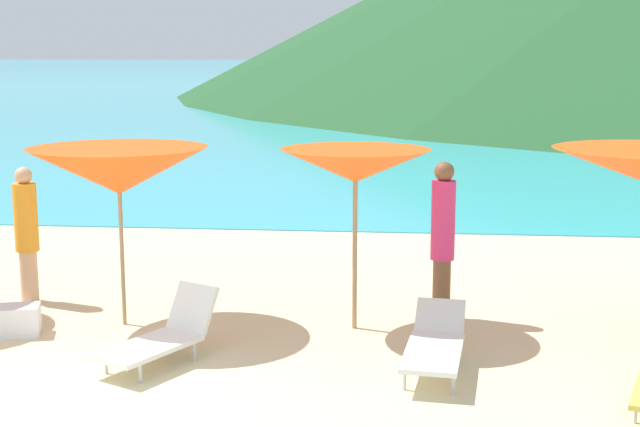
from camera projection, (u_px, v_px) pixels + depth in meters
ground_plane at (241, 224)px, 17.69m from camera, size 50.00×100.00×0.30m
ocean_water at (399, 66)px, 231.82m from camera, size 650.00×440.00×0.02m
umbrella_4 at (119, 171)px, 10.31m from camera, size 2.14×2.14×2.10m
umbrella_5 at (355, 166)px, 10.15m from camera, size 1.81×1.81×2.10m
lounge_chair_5 at (162, 335)px, 9.27m from camera, size 1.13×1.49×0.71m
lounge_chair_9 at (435, 343)px, 9.03m from camera, size 0.71×1.67×0.54m
beachgoer_0 at (26, 230)px, 11.44m from camera, size 0.30×0.30×1.75m
beachgoer_1 at (443, 234)px, 10.69m from camera, size 0.29×0.29×1.90m
cooler_box at (17, 321)px, 10.20m from camera, size 0.58×0.49×0.34m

